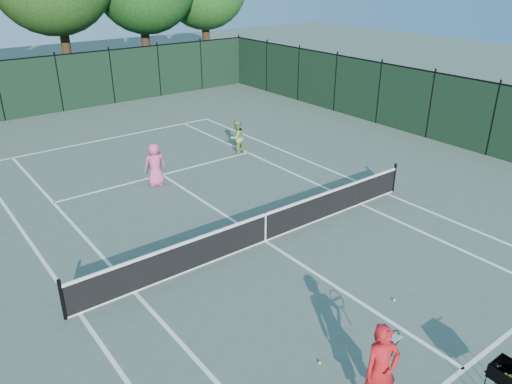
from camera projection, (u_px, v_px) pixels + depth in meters
ground at (265, 241)px, 14.58m from camera, size 90.00×90.00×0.00m
sideline_doubles_left at (80, 313)px, 11.54m from camera, size 0.10×23.77×0.01m
sideline_doubles_right at (387, 194)px, 17.61m from camera, size 0.10×23.77×0.01m
sideline_singles_left at (134, 292)px, 12.30m from camera, size 0.10×23.77×0.01m
sideline_singles_right at (360, 204)px, 16.85m from camera, size 0.10×23.77×0.01m
baseline_far at (107, 139)px, 23.17m from camera, size 10.97×0.10×0.01m
service_line_near at (464, 369)px, 9.95m from camera, size 8.23×0.10×0.01m
service_line_far at (162, 175)px, 19.20m from camera, size 8.23×0.10×0.01m
center_service_line at (265, 241)px, 14.57m from camera, size 0.10×12.80×0.01m
tennis_net at (265, 227)px, 14.38m from camera, size 11.69×0.09×1.06m
fence_far at (59, 84)px, 26.97m from camera, size 24.00×0.05×3.00m
fence_right at (493, 121)px, 20.59m from camera, size 0.05×36.00×3.00m
coach at (381, 370)px, 8.68m from camera, size 1.08×0.64×1.83m
player_pink at (155, 164)px, 18.00m from camera, size 0.87×0.67×1.60m
player_green at (237, 137)px, 21.02m from camera, size 0.79×0.66×1.48m
ball_hopper at (507, 373)px, 8.81m from camera, size 0.62×0.62×0.93m
loose_ball_near_cart at (394, 300)px, 11.95m from camera, size 0.07×0.07×0.07m
loose_ball_midcourt at (320, 363)px, 10.06m from camera, size 0.07×0.07×0.07m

